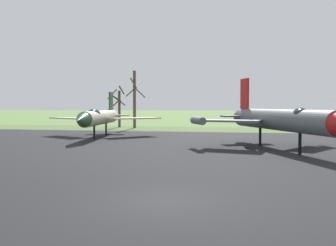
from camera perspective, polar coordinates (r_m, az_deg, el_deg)
name	(u,v)px	position (r m, az deg, el deg)	size (l,w,h in m)	color
ground_plane	(162,202)	(13.51, -0.89, -11.96)	(600.00, 600.00, 0.00)	#607F42
asphalt_apron	(203,154)	(26.47, 5.39, -4.76)	(86.29, 44.45, 0.05)	black
grass_verge_strip	(224,130)	(54.51, 8.61, -1.02)	(146.29, 12.00, 0.06)	#556C3B
jet_fighter_front_right	(281,119)	(29.70, 16.87, 0.52)	(11.98, 16.68, 6.01)	#565B60
jet_fighter_rear_left	(99,117)	(40.80, -10.45, 0.86)	(12.83, 16.23, 5.17)	#B7B293
bare_tree_far_left	(118,106)	(60.18, -7.62, 2.64)	(3.23, 3.30, 6.68)	#42382D
bare_tree_left_of_center	(134,99)	(57.69, -5.14, 3.74)	(2.89, 2.84, 8.87)	brown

